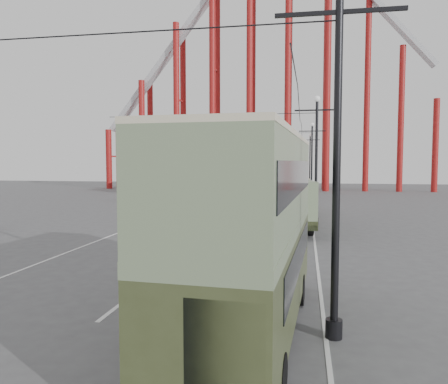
% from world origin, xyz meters
% --- Properties ---
extents(ground, '(160.00, 160.00, 0.00)m').
position_xyz_m(ground, '(0.00, 0.00, 0.00)').
color(ground, '#4C4B4E').
rests_on(ground, ground).
extents(road_markings, '(12.52, 120.00, 0.01)m').
position_xyz_m(road_markings, '(-0.86, 19.70, 0.01)').
color(road_markings, silver).
rests_on(road_markings, ground).
extents(lamp_post_near, '(3.20, 0.44, 10.80)m').
position_xyz_m(lamp_post_near, '(5.60, -3.00, 7.86)').
color(lamp_post_near, black).
rests_on(lamp_post_near, ground).
extents(lamp_post_mid, '(3.20, 0.44, 9.32)m').
position_xyz_m(lamp_post_mid, '(5.60, 18.00, 4.68)').
color(lamp_post_mid, black).
rests_on(lamp_post_mid, ground).
extents(lamp_post_far, '(3.20, 0.44, 9.32)m').
position_xyz_m(lamp_post_far, '(5.60, 40.00, 4.68)').
color(lamp_post_far, black).
rests_on(lamp_post_far, ground).
extents(lamp_post_distant, '(3.20, 0.44, 9.32)m').
position_xyz_m(lamp_post_distant, '(5.60, 62.00, 4.68)').
color(lamp_post_distant, black).
rests_on(lamp_post_distant, ground).
extents(roller_coaster, '(52.95, 5.00, 55.48)m').
position_xyz_m(roller_coaster, '(-2.49, 56.89, 22.92)').
color(roller_coaster, maroon).
rests_on(roller_coaster, ground).
extents(fairground_shed, '(22.00, 10.00, 5.00)m').
position_xyz_m(fairground_shed, '(-6.00, 47.00, 2.50)').
color(fairground_shed, gray).
rests_on(fairground_shed, ground).
extents(double_decker_bus, '(3.04, 10.00, 5.30)m').
position_xyz_m(double_decker_bus, '(3.42, -3.18, 2.97)').
color(double_decker_bus, '#373F22').
rests_on(double_decker_bus, ground).
extents(single_decker_green, '(4.34, 12.33, 3.41)m').
position_xyz_m(single_decker_green, '(3.42, 16.83, 1.93)').
color(single_decker_green, gray).
rests_on(single_decker_green, ground).
extents(single_decker_cream, '(2.96, 10.67, 3.30)m').
position_xyz_m(single_decker_cream, '(3.71, 23.53, 1.86)').
color(single_decker_cream, beige).
rests_on(single_decker_cream, ground).
extents(pedestrian, '(0.66, 0.66, 1.55)m').
position_xyz_m(pedestrian, '(2.41, 12.07, 0.77)').
color(pedestrian, black).
rests_on(pedestrian, ground).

